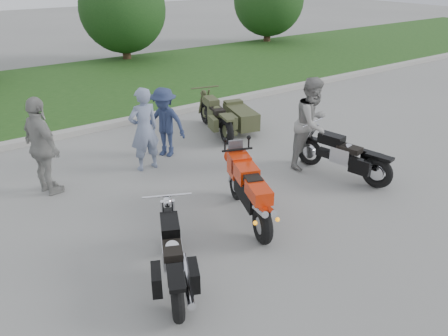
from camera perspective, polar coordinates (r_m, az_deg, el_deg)
ground at (r=7.27m, az=1.66°, el=-8.47°), size 80.00×80.00×0.00m
curb at (r=12.09m, az=-15.58°, el=5.30°), size 60.00×0.30×0.15m
grass_strip at (r=15.91m, az=-20.95°, el=9.32°), size 60.00×8.00×0.14m
tree_mid_right at (r=19.93m, az=-13.11°, el=19.55°), size 3.60×3.60×4.00m
tree_far_right at (r=24.15m, az=5.84°, el=20.98°), size 3.60×3.60×4.00m
sportbike_red at (r=7.34m, az=3.32°, el=-2.93°), size 0.87×1.99×0.98m
cruiser_left at (r=6.07m, az=-6.63°, el=-11.73°), size 0.99×1.95×0.80m
cruiser_right at (r=9.23m, az=15.66°, el=1.31°), size 0.67×2.15×0.84m
cruiser_sidecar at (r=11.31m, az=0.91°, el=6.63°), size 1.39×2.19×0.86m
person_stripe at (r=9.22m, az=-10.41°, el=4.96°), size 0.65×0.43×1.78m
person_grey at (r=9.39m, az=11.44°, el=5.76°), size 1.10×0.96×1.94m
person_denim at (r=9.88m, az=-7.78°, el=5.92°), size 1.04×1.18×1.58m
person_back at (r=8.73m, az=-22.64°, el=2.56°), size 0.71×1.19×1.90m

